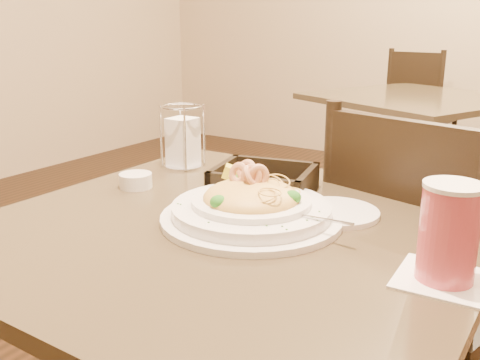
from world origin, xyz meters
The scene contains 10 objects.
main_table centered at (0.00, 0.00, 0.50)m, with size 0.90×0.90×0.74m.
background_table centered at (-0.22, 2.01, 0.50)m, with size 1.18×1.18×0.74m.
dining_chair_near centered at (0.24, 0.44, 0.50)m, with size 0.51×0.51×0.93m.
dining_chair_far centered at (-0.48, 3.05, 0.50)m, with size 0.47×0.47×0.93m.
pasta_bowl centered at (0.02, 0.03, 0.77)m, with size 0.38×0.35×0.11m.
drink_glass centered at (0.39, -0.03, 0.81)m, with size 0.14×0.14×0.15m.
bread_basket centered at (-0.05, 0.19, 0.76)m, with size 0.24×0.21×0.06m.
napkin_caddy centered at (-0.34, 0.27, 0.81)m, with size 0.10×0.10×0.16m.
side_plate centered at (0.14, 0.15, 0.74)m, with size 0.17×0.17×0.01m, color white.
butter_ramekin centered at (-0.32, 0.06, 0.75)m, with size 0.07×0.07×0.03m, color white.
Camera 1 is at (0.53, -0.79, 1.10)m, focal length 40.00 mm.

